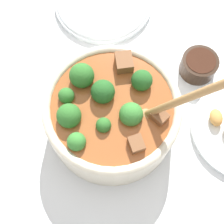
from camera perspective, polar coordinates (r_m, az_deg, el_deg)
ground_plane at (r=0.62m, az=0.00°, el=-2.33°), size 4.00×4.00×0.00m
stew_bowl at (r=0.56m, az=-0.04°, el=-0.19°), size 0.28×0.24×0.27m
condiment_bowl at (r=0.68m, az=15.59°, el=8.32°), size 0.08×0.08×0.04m
empty_plate at (r=0.77m, az=-1.57°, el=19.48°), size 0.23×0.23×0.02m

